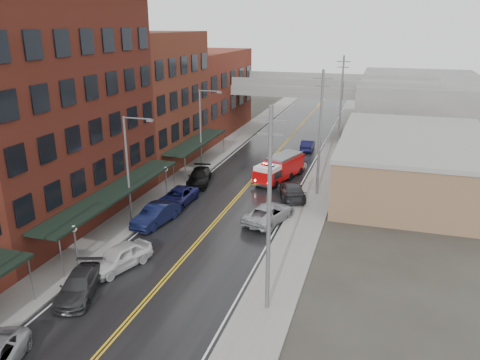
# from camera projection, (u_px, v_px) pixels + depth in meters

# --- Properties ---
(road) EXTENTS (11.00, 160.00, 0.02)m
(road) POSITION_uv_depth(u_px,v_px,m) (230.00, 205.00, 43.02)
(road) COLOR black
(road) RESTS_ON ground
(sidewalk_left) EXTENTS (3.00, 160.00, 0.15)m
(sidewalk_left) POSITION_uv_depth(u_px,v_px,m) (159.00, 196.00, 45.04)
(sidewalk_left) COLOR slate
(sidewalk_left) RESTS_ON ground
(sidewalk_right) EXTENTS (3.00, 160.00, 0.15)m
(sidewalk_right) POSITION_uv_depth(u_px,v_px,m) (309.00, 214.00, 40.96)
(sidewalk_right) COLOR slate
(sidewalk_right) RESTS_ON ground
(curb_left) EXTENTS (0.30, 160.00, 0.15)m
(curb_left) POSITION_uv_depth(u_px,v_px,m) (174.00, 198.00, 44.58)
(curb_left) COLOR gray
(curb_left) RESTS_ON ground
(curb_right) EXTENTS (0.30, 160.00, 0.15)m
(curb_right) POSITION_uv_depth(u_px,v_px,m) (291.00, 211.00, 41.42)
(curb_right) COLOR gray
(curb_right) RESTS_ON ground
(brick_building_b) EXTENTS (9.00, 20.00, 18.00)m
(brick_building_b) POSITION_uv_depth(u_px,v_px,m) (45.00, 114.00, 37.52)
(brick_building_b) COLOR #512115
(brick_building_b) RESTS_ON ground
(brick_building_c) EXTENTS (9.00, 15.00, 15.00)m
(brick_building_c) POSITION_uv_depth(u_px,v_px,m) (149.00, 100.00, 53.84)
(brick_building_c) COLOR brown
(brick_building_c) RESTS_ON ground
(brick_building_far) EXTENTS (9.00, 20.00, 12.00)m
(brick_building_far) POSITION_uv_depth(u_px,v_px,m) (204.00, 92.00, 70.17)
(brick_building_far) COLOR brown
(brick_building_far) RESTS_ON ground
(tan_building) EXTENTS (14.00, 22.00, 5.00)m
(tan_building) POSITION_uv_depth(u_px,v_px,m) (413.00, 164.00, 46.82)
(tan_building) COLOR #826146
(tan_building) RESTS_ON ground
(right_far_block) EXTENTS (18.00, 30.00, 8.00)m
(right_far_block) POSITION_uv_depth(u_px,v_px,m) (420.00, 103.00, 72.95)
(right_far_block) COLOR slate
(right_far_block) RESTS_ON ground
(awning_1) EXTENTS (2.60, 18.00, 3.09)m
(awning_1) POSITION_uv_depth(u_px,v_px,m) (115.00, 192.00, 37.82)
(awning_1) COLOR black
(awning_1) RESTS_ON ground
(awning_2) EXTENTS (2.60, 13.00, 3.09)m
(awning_2) POSITION_uv_depth(u_px,v_px,m) (197.00, 142.00, 53.67)
(awning_2) COLOR black
(awning_2) RESTS_ON ground
(globe_lamp_1) EXTENTS (0.44, 0.44, 3.12)m
(globe_lamp_1) POSITION_uv_depth(u_px,v_px,m) (75.00, 237.00, 31.39)
(globe_lamp_1) COLOR #59595B
(globe_lamp_1) RESTS_ON ground
(globe_lamp_2) EXTENTS (0.44, 0.44, 3.12)m
(globe_lamp_2) POSITION_uv_depth(u_px,v_px,m) (166.00, 175.00, 44.07)
(globe_lamp_2) COLOR #59595B
(globe_lamp_2) RESTS_ON ground
(street_lamp_1) EXTENTS (2.64, 0.22, 9.00)m
(street_lamp_1) POSITION_uv_depth(u_px,v_px,m) (130.00, 163.00, 37.76)
(street_lamp_1) COLOR #59595B
(street_lamp_1) RESTS_ON ground
(street_lamp_2) EXTENTS (2.64, 0.22, 9.00)m
(street_lamp_2) POSITION_uv_depth(u_px,v_px,m) (202.00, 124.00, 52.25)
(street_lamp_2) COLOR #59595B
(street_lamp_2) RESTS_ON ground
(utility_pole_0) EXTENTS (1.80, 0.24, 12.00)m
(utility_pole_0) POSITION_uv_depth(u_px,v_px,m) (269.00, 210.00, 25.42)
(utility_pole_0) COLOR #59595B
(utility_pole_0) RESTS_ON ground
(utility_pole_1) EXTENTS (1.80, 0.24, 12.00)m
(utility_pole_1) POSITION_uv_depth(u_px,v_px,m) (320.00, 132.00, 43.53)
(utility_pole_1) COLOR #59595B
(utility_pole_1) RESTS_ON ground
(utility_pole_2) EXTENTS (1.80, 0.24, 12.00)m
(utility_pole_2) POSITION_uv_depth(u_px,v_px,m) (341.00, 100.00, 61.64)
(utility_pole_2) COLOR #59595B
(utility_pole_2) RESTS_ON ground
(overpass) EXTENTS (40.00, 10.00, 7.50)m
(overpass) POSITION_uv_depth(u_px,v_px,m) (297.00, 93.00, 70.09)
(overpass) COLOR slate
(overpass) RESTS_ON ground
(fire_truck) EXTENTS (4.40, 7.43, 2.59)m
(fire_truck) POSITION_uv_depth(u_px,v_px,m) (279.00, 168.00, 49.34)
(fire_truck) COLOR #B70809
(fire_truck) RESTS_ON ground
(parked_car_left_3) EXTENTS (3.34, 5.24, 1.41)m
(parked_car_left_3) POSITION_uv_depth(u_px,v_px,m) (79.00, 285.00, 28.59)
(parked_car_left_3) COLOR #29292C
(parked_car_left_3) RESTS_ON ground
(parked_car_left_4) EXTENTS (3.42, 5.20, 1.65)m
(parked_car_left_4) POSITION_uv_depth(u_px,v_px,m) (120.00, 257.00, 31.81)
(parked_car_left_4) COLOR silver
(parked_car_left_4) RESTS_ON ground
(parked_car_left_5) EXTENTS (2.52, 5.25, 1.66)m
(parked_car_left_5) POSITION_uv_depth(u_px,v_px,m) (156.00, 215.00, 38.77)
(parked_car_left_5) COLOR black
(parked_car_left_5) RESTS_ON ground
(parked_car_left_6) EXTENTS (2.60, 5.29, 1.44)m
(parked_car_left_6) POSITION_uv_depth(u_px,v_px,m) (178.00, 197.00, 43.03)
(parked_car_left_6) COLOR #121546
(parked_car_left_6) RESTS_ON ground
(parked_car_left_7) EXTENTS (3.24, 5.55, 1.51)m
(parked_car_left_7) POSITION_uv_depth(u_px,v_px,m) (199.00, 177.00, 48.52)
(parked_car_left_7) COLOR black
(parked_car_left_7) RESTS_ON ground
(parked_car_right_0) EXTENTS (4.00, 6.07, 1.55)m
(parked_car_right_0) POSITION_uv_depth(u_px,v_px,m) (269.00, 213.00, 39.25)
(parked_car_right_0) COLOR #97999E
(parked_car_right_0) RESTS_ON ground
(parked_car_right_1) EXTENTS (3.89, 5.85, 1.57)m
(parked_car_right_1) POSITION_uv_depth(u_px,v_px,m) (292.00, 190.00, 44.51)
(parked_car_right_1) COLOR #272729
(parked_car_right_1) RESTS_ON ground
(parked_car_right_2) EXTENTS (2.82, 4.31, 1.36)m
(parked_car_right_2) POSITION_uv_depth(u_px,v_px,m) (294.00, 166.00, 52.53)
(parked_car_right_2) COLOR white
(parked_car_right_2) RESTS_ON ground
(parked_car_right_3) EXTENTS (1.69, 4.41, 1.43)m
(parked_car_right_3) POSITION_uv_depth(u_px,v_px,m) (308.00, 145.00, 61.24)
(parked_car_right_3) COLOR black
(parked_car_right_3) RESTS_ON ground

